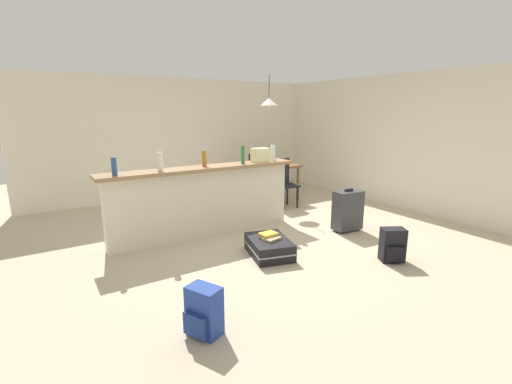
{
  "coord_description": "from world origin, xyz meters",
  "views": [
    {
      "loc": [
        -2.87,
        -4.36,
        1.82
      ],
      "look_at": [
        -0.06,
        0.06,
        0.62
      ],
      "focal_mm": 24.85,
      "sensor_mm": 36.0,
      "label": 1
    }
  ],
  "objects_px": {
    "bottle_blue": "(114,167)",
    "pendant_lamp": "(269,102)",
    "backpack_black": "(393,246)",
    "book_stack": "(270,236)",
    "grocery_bag": "(260,155)",
    "dining_chair_near_partition": "(283,180)",
    "suitcase_flat_black": "(269,247)",
    "dining_table": "(269,169)",
    "dining_chair_far_side": "(256,172)",
    "suitcase_upright_charcoal": "(348,210)",
    "backpack_blue": "(204,312)",
    "bottle_clear": "(273,153)",
    "bottle_white": "(160,162)",
    "bottle_green": "(243,155)",
    "bottle_amber": "(204,159)"
  },
  "relations": [
    {
      "from": "bottle_amber",
      "to": "suitcase_flat_black",
      "type": "bearing_deg",
      "value": -73.59
    },
    {
      "from": "bottle_green",
      "to": "bottle_white",
      "type": "bearing_deg",
      "value": 179.78
    },
    {
      "from": "dining_table",
      "to": "dining_chair_far_side",
      "type": "height_order",
      "value": "dining_chair_far_side"
    },
    {
      "from": "backpack_black",
      "to": "book_stack",
      "type": "bearing_deg",
      "value": 140.28
    },
    {
      "from": "suitcase_flat_black",
      "to": "pendant_lamp",
      "type": "bearing_deg",
      "value": 55.8
    },
    {
      "from": "bottle_amber",
      "to": "backpack_blue",
      "type": "relative_size",
      "value": 0.55
    },
    {
      "from": "backpack_blue",
      "to": "suitcase_upright_charcoal",
      "type": "xyz_separation_m",
      "value": [
        2.97,
        1.22,
        0.13
      ]
    },
    {
      "from": "pendant_lamp",
      "to": "suitcase_upright_charcoal",
      "type": "bearing_deg",
      "value": -91.11
    },
    {
      "from": "pendant_lamp",
      "to": "book_stack",
      "type": "xyz_separation_m",
      "value": [
        -1.6,
        -2.37,
        -1.74
      ]
    },
    {
      "from": "bottle_clear",
      "to": "grocery_bag",
      "type": "relative_size",
      "value": 0.98
    },
    {
      "from": "dining_table",
      "to": "book_stack",
      "type": "distance_m",
      "value": 2.94
    },
    {
      "from": "bottle_amber",
      "to": "bottle_green",
      "type": "height_order",
      "value": "bottle_green"
    },
    {
      "from": "dining_chair_near_partition",
      "to": "bottle_white",
      "type": "bearing_deg",
      "value": -164.03
    },
    {
      "from": "suitcase_flat_black",
      "to": "backpack_black",
      "type": "distance_m",
      "value": 1.53
    },
    {
      "from": "dining_chair_near_partition",
      "to": "bottle_clear",
      "type": "bearing_deg",
      "value": -136.77
    },
    {
      "from": "suitcase_flat_black",
      "to": "backpack_blue",
      "type": "relative_size",
      "value": 2.11
    },
    {
      "from": "grocery_bag",
      "to": "suitcase_upright_charcoal",
      "type": "distance_m",
      "value": 1.6
    },
    {
      "from": "dining_chair_near_partition",
      "to": "suitcase_upright_charcoal",
      "type": "xyz_separation_m",
      "value": [
        -0.03,
        -1.7,
        -0.19
      ]
    },
    {
      "from": "bottle_blue",
      "to": "bottle_amber",
      "type": "bearing_deg",
      "value": 3.35
    },
    {
      "from": "bottle_white",
      "to": "book_stack",
      "type": "relative_size",
      "value": 0.95
    },
    {
      "from": "pendant_lamp",
      "to": "book_stack",
      "type": "bearing_deg",
      "value": -124.03
    },
    {
      "from": "dining_chair_near_partition",
      "to": "backpack_blue",
      "type": "height_order",
      "value": "dining_chair_near_partition"
    },
    {
      "from": "pendant_lamp",
      "to": "suitcase_upright_charcoal",
      "type": "relative_size",
      "value": 0.92
    },
    {
      "from": "bottle_blue",
      "to": "backpack_blue",
      "type": "xyz_separation_m",
      "value": [
        0.19,
        -2.18,
        -0.94
      ]
    },
    {
      "from": "bottle_blue",
      "to": "dining_table",
      "type": "distance_m",
      "value": 3.53
    },
    {
      "from": "bottle_white",
      "to": "book_stack",
      "type": "height_order",
      "value": "bottle_white"
    },
    {
      "from": "bottle_clear",
      "to": "backpack_black",
      "type": "xyz_separation_m",
      "value": [
        0.35,
        -2.09,
        -0.96
      ]
    },
    {
      "from": "dining_chair_far_side",
      "to": "suitcase_flat_black",
      "type": "distance_m",
      "value": 3.46
    },
    {
      "from": "dining_chair_far_side",
      "to": "backpack_blue",
      "type": "height_order",
      "value": "dining_chair_far_side"
    },
    {
      "from": "bottle_blue",
      "to": "grocery_bag",
      "type": "height_order",
      "value": "bottle_blue"
    },
    {
      "from": "bottle_clear",
      "to": "book_stack",
      "type": "bearing_deg",
      "value": -126.33
    },
    {
      "from": "grocery_bag",
      "to": "bottle_white",
      "type": "bearing_deg",
      "value": -179.42
    },
    {
      "from": "dining_table",
      "to": "suitcase_upright_charcoal",
      "type": "height_order",
      "value": "dining_table"
    },
    {
      "from": "bottle_green",
      "to": "bottle_clear",
      "type": "height_order",
      "value": "bottle_green"
    },
    {
      "from": "bottle_clear",
      "to": "suitcase_flat_black",
      "type": "xyz_separation_m",
      "value": [
        -0.83,
        -1.12,
        -1.05
      ]
    },
    {
      "from": "backpack_blue",
      "to": "book_stack",
      "type": "xyz_separation_m",
      "value": [
        1.41,
        1.08,
        0.05
      ]
    },
    {
      "from": "bottle_green",
      "to": "grocery_bag",
      "type": "height_order",
      "value": "bottle_green"
    },
    {
      "from": "backpack_black",
      "to": "book_stack",
      "type": "relative_size",
      "value": 1.55
    },
    {
      "from": "bottle_blue",
      "to": "pendant_lamp",
      "type": "relative_size",
      "value": 0.36
    },
    {
      "from": "bottle_amber",
      "to": "suitcase_flat_black",
      "type": "relative_size",
      "value": 0.26
    },
    {
      "from": "bottle_amber",
      "to": "pendant_lamp",
      "type": "bearing_deg",
      "value": 31.48
    },
    {
      "from": "grocery_bag",
      "to": "dining_chair_near_partition",
      "type": "distance_m",
      "value": 1.4
    },
    {
      "from": "bottle_white",
      "to": "book_stack",
      "type": "xyz_separation_m",
      "value": [
        1.03,
        -1.09,
        -0.91
      ]
    },
    {
      "from": "bottle_white",
      "to": "dining_chair_far_side",
      "type": "height_order",
      "value": "bottle_white"
    },
    {
      "from": "bottle_clear",
      "to": "dining_chair_near_partition",
      "type": "relative_size",
      "value": 0.27
    },
    {
      "from": "bottle_amber",
      "to": "pendant_lamp",
      "type": "xyz_separation_m",
      "value": [
        1.95,
        1.19,
        0.85
      ]
    },
    {
      "from": "suitcase_flat_black",
      "to": "book_stack",
      "type": "bearing_deg",
      "value": -31.43
    },
    {
      "from": "grocery_bag",
      "to": "dining_table",
      "type": "bearing_deg",
      "value": 50.62
    },
    {
      "from": "pendant_lamp",
      "to": "backpack_black",
      "type": "bearing_deg",
      "value": -97.31
    },
    {
      "from": "bottle_white",
      "to": "suitcase_upright_charcoal",
      "type": "bearing_deg",
      "value": -20.18
    }
  ]
}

